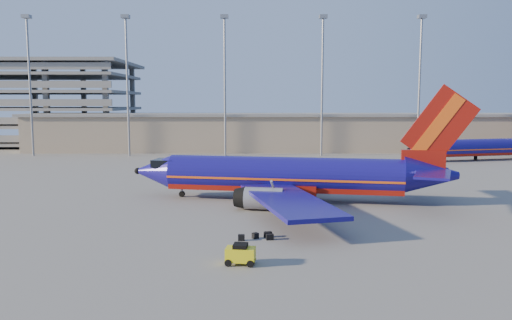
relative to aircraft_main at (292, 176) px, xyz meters
The scene contains 8 objects.
ground 6.25m from the aircraft_main, 160.90° to the left, with size 220.00×220.00×0.00m, color slate.
terminal_building 60.04m from the aircraft_main, 85.50° to the left, with size 122.00×16.00×8.50m.
parking_garage 101.81m from the aircraft_main, 131.57° to the left, with size 62.00×32.00×21.40m.
light_mast_row 50.06m from the aircraft_main, 90.34° to the left, with size 101.60×1.60×28.65m.
aircraft_main is the anchor object (origin of this frame).
aircraft_second 55.63m from the aircraft_main, 45.38° to the left, with size 31.15×14.34×10.73m.
baggage_tug 23.01m from the aircraft_main, 102.93° to the right, with size 2.16×1.47×1.45m.
luggage_pile 16.48m from the aircraft_main, 103.04° to the right, with size 2.89×1.55×0.49m.
Camera 1 is at (1.14, -57.38, 11.09)m, focal length 35.00 mm.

